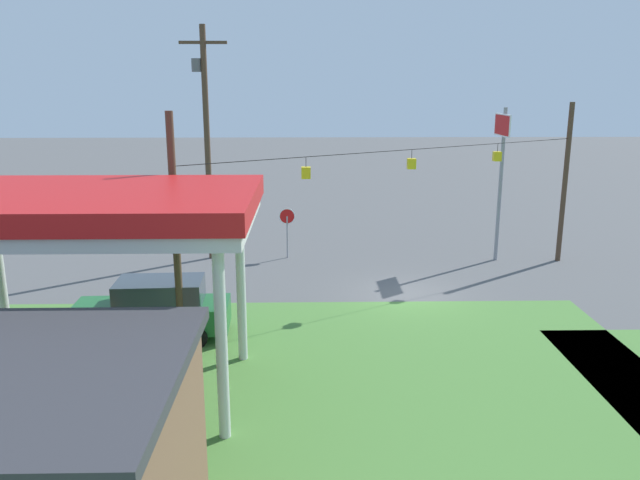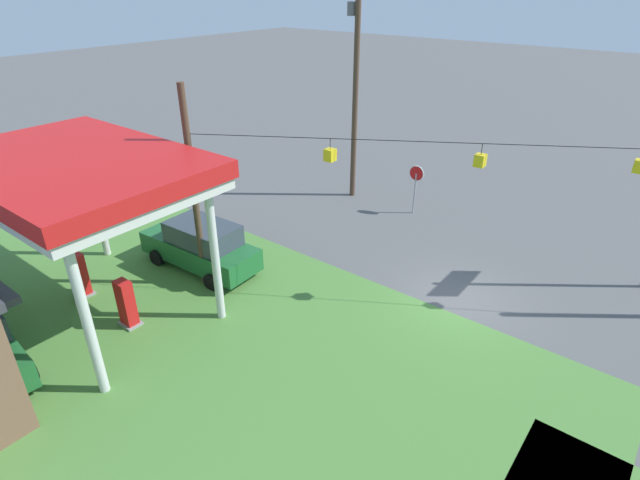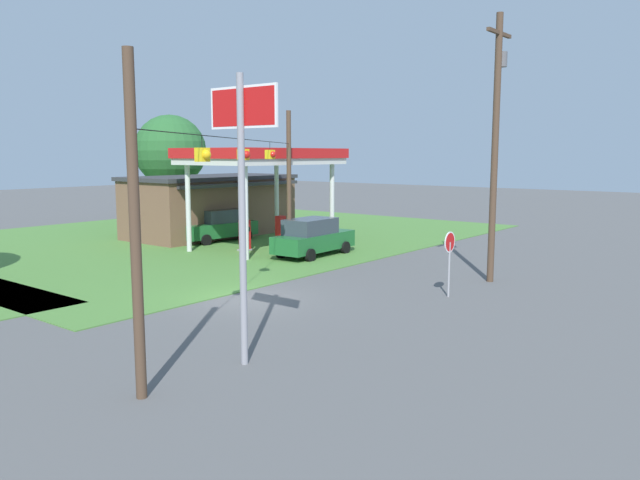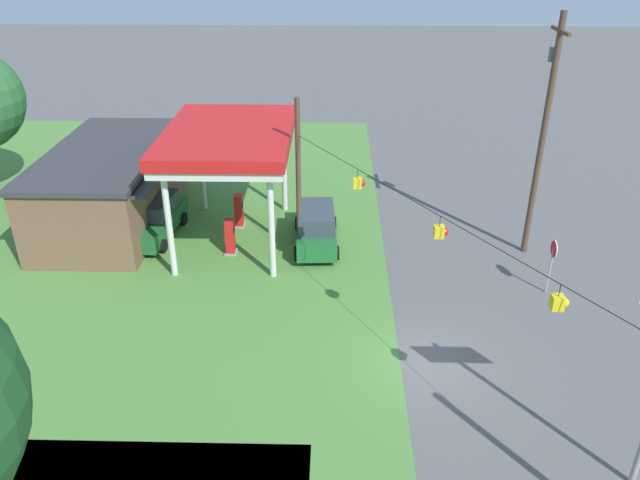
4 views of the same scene
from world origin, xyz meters
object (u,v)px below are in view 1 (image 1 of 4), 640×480
car_at_pumps_front (155,309)px  car_at_pumps_rear (28,444)px  stop_sign_roadside (287,222)px  fuel_pump_far (48,368)px  utility_pole_main (206,133)px  fuel_pump_near (157,367)px  gas_station_canopy (89,212)px  stop_sign_overhead (501,153)px

car_at_pumps_front → car_at_pumps_rear: bearing=82.3°
car_at_pumps_front → stop_sign_roadside: stop_sign_roadside is taller
fuel_pump_far → utility_pole_main: 15.25m
car_at_pumps_rear → fuel_pump_near: bearing=72.2°
fuel_pump_far → utility_pole_main: (-2.32, -14.11, 5.29)m
stop_sign_roadside → car_at_pumps_front: bearing=-112.5°
stop_sign_roadside → utility_pole_main: size_ratio=0.23×
fuel_pump_far → utility_pole_main: bearing=-99.3°
gas_station_canopy → fuel_pump_near: gas_station_canopy is taller
stop_sign_roadside → fuel_pump_near: bearing=-102.6°
stop_sign_overhead → stop_sign_roadside: bearing=-3.3°
gas_station_canopy → car_at_pumps_front: size_ratio=1.64×
car_at_pumps_front → car_at_pumps_rear: (0.72, 8.09, -0.02)m
fuel_pump_near → utility_pole_main: 15.09m
stop_sign_overhead → utility_pole_main: 13.99m
fuel_pump_far → car_at_pumps_rear: bearing=106.9°
fuel_pump_far → car_at_pumps_rear: 4.22m
car_at_pumps_front → stop_sign_overhead: bearing=-149.3°
car_at_pumps_front → utility_pole_main: (-0.37, -10.06, 5.11)m
car_at_pumps_front → utility_pole_main: size_ratio=0.47×
gas_station_canopy → fuel_pump_far: 4.57m
utility_pole_main → stop_sign_roadside: bearing=179.3°
fuel_pump_far → stop_sign_overhead: size_ratio=0.24×
fuel_pump_near → fuel_pump_far: 2.97m
fuel_pump_near → stop_sign_roadside: stop_sign_roadside is taller
fuel_pump_far → stop_sign_roadside: size_ratio=0.70×
car_at_pumps_front → stop_sign_roadside: 10.87m
fuel_pump_far → stop_sign_overhead: bearing=-140.3°
car_at_pumps_rear → fuel_pump_far: bearing=112.4°
fuel_pump_near → car_at_pumps_front: car_at_pumps_front is taller
car_at_pumps_rear → stop_sign_roadside: stop_sign_roadside is taller
fuel_pump_far → car_at_pumps_front: size_ratio=0.34×
gas_station_canopy → car_at_pumps_front: (-0.46, -4.05, -4.13)m
gas_station_canopy → fuel_pump_far: size_ratio=4.89×
car_at_pumps_front → utility_pole_main: utility_pole_main is taller
stop_sign_roadside → stop_sign_overhead: size_ratio=0.34×
fuel_pump_near → car_at_pumps_rear: car_at_pumps_rear is taller
gas_station_canopy → utility_pole_main: 14.17m
gas_station_canopy → car_at_pumps_rear: bearing=86.3°
fuel_pump_near → car_at_pumps_rear: 4.40m
fuel_pump_far → gas_station_canopy: bearing=179.9°
fuel_pump_near → car_at_pumps_front: bearing=-75.9°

